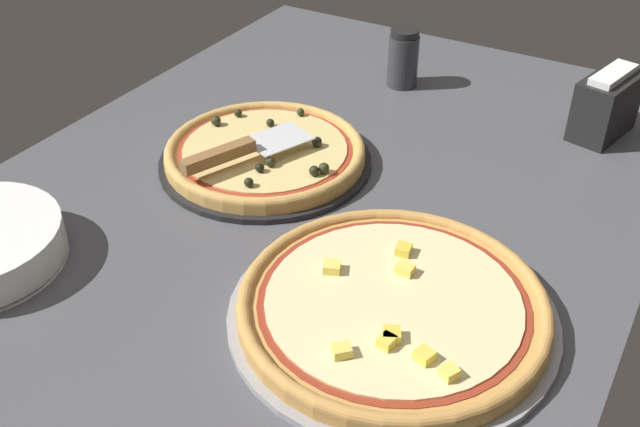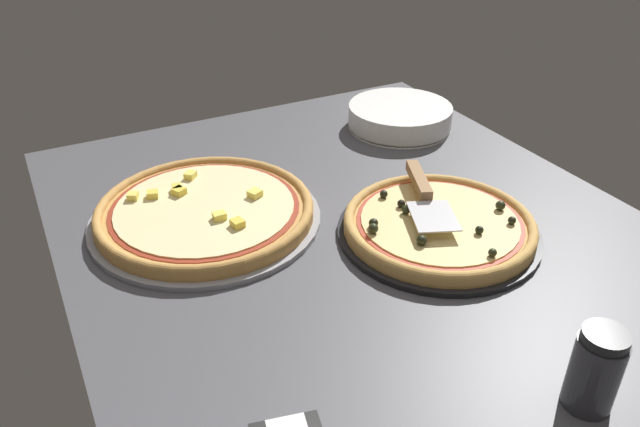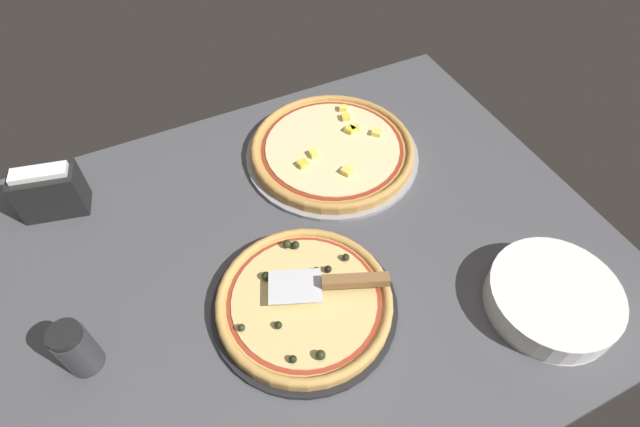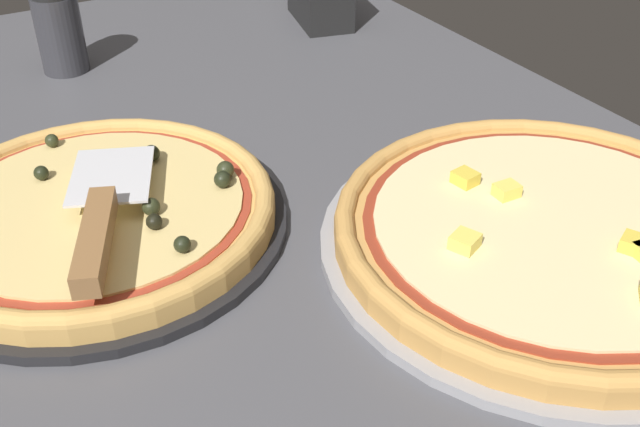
% 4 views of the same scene
% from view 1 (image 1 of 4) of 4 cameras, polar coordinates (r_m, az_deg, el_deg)
% --- Properties ---
extents(ground_plane, '(1.36, 1.01, 0.04)m').
position_cam_1_polar(ground_plane, '(1.22, 0.13, 1.48)').
color(ground_plane, '#4C4C51').
extents(pizza_pan_front, '(0.36, 0.36, 0.01)m').
position_cam_1_polar(pizza_pan_front, '(1.27, -4.17, 4.01)').
color(pizza_pan_front, black).
rests_on(pizza_pan_front, ground_plane).
extents(pizza_front, '(0.34, 0.34, 0.04)m').
position_cam_1_polar(pizza_front, '(1.26, -4.20, 4.74)').
color(pizza_front, tan).
rests_on(pizza_front, pizza_pan_front).
extents(pizza_pan_back, '(0.42, 0.42, 0.01)m').
position_cam_1_polar(pizza_pan_back, '(0.97, 5.52, -7.71)').
color(pizza_pan_back, '#939399').
rests_on(pizza_pan_back, ground_plane).
extents(pizza_back, '(0.40, 0.40, 0.03)m').
position_cam_1_polar(pizza_back, '(0.96, 5.58, -6.88)').
color(pizza_back, '#C68E47').
rests_on(pizza_back, pizza_pan_back).
extents(serving_spatula, '(0.23, 0.13, 0.02)m').
position_cam_1_polar(serving_spatula, '(1.20, -6.60, 4.73)').
color(serving_spatula, silver).
rests_on(serving_spatula, pizza_front).
extents(parmesan_shaker, '(0.06, 0.06, 0.12)m').
position_cam_1_polar(parmesan_shaker, '(1.53, 6.35, 11.68)').
color(parmesan_shaker, '#333338').
rests_on(parmesan_shaker, ground_plane).
extents(napkin_holder, '(0.15, 0.10, 0.12)m').
position_cam_1_polar(napkin_holder, '(1.43, 20.96, 7.75)').
color(napkin_holder, black).
rests_on(napkin_holder, ground_plane).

